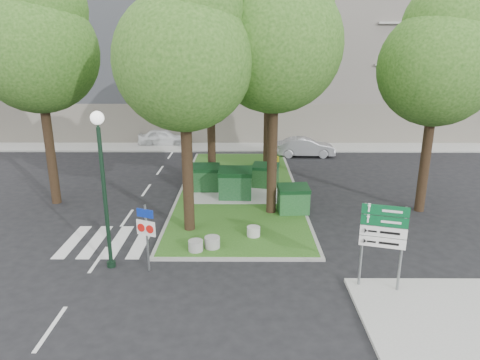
{
  "coord_description": "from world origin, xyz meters",
  "views": [
    {
      "loc": [
        0.68,
        -13.88,
        7.2
      ],
      "look_at": [
        0.59,
        3.3,
        2.0
      ],
      "focal_mm": 32.0,
      "sensor_mm": 36.0,
      "label": 1
    }
  ],
  "objects_px": {
    "directional_sign": "(383,234)",
    "car_silver": "(305,147)",
    "dumpster_d": "(293,199)",
    "dumpster_b": "(235,183)",
    "tree_median_mid": "(212,55)",
    "dumpster_c": "(265,176)",
    "dumpster_a": "(205,178)",
    "traffic_sign_pole": "(147,229)",
    "tree_median_far": "(270,30)",
    "bollard_mid": "(212,242)",
    "bollard_right": "(254,231)",
    "tree_median_near_right": "(277,31)",
    "car_white": "(163,137)",
    "tree_street_right": "(440,56)",
    "tree_median_near_left": "(186,48)",
    "street_lamp": "(102,173)",
    "bollard_left": "(196,246)",
    "litter_bin": "(276,161)"
  },
  "relations": [
    {
      "from": "tree_street_right",
      "to": "traffic_sign_pole",
      "type": "relative_size",
      "value": 4.22
    },
    {
      "from": "dumpster_c",
      "to": "street_lamp",
      "type": "bearing_deg",
      "value": -109.96
    },
    {
      "from": "dumpster_d",
      "to": "dumpster_b",
      "type": "bearing_deg",
      "value": 138.27
    },
    {
      "from": "dumpster_d",
      "to": "traffic_sign_pole",
      "type": "xyz_separation_m",
      "value": [
        -5.5,
        -5.23,
        0.79
      ]
    },
    {
      "from": "tree_median_mid",
      "to": "directional_sign",
      "type": "bearing_deg",
      "value": -62.23
    },
    {
      "from": "tree_median_near_right",
      "to": "car_white",
      "type": "relative_size",
      "value": 2.99
    },
    {
      "from": "dumpster_d",
      "to": "directional_sign",
      "type": "relative_size",
      "value": 0.54
    },
    {
      "from": "dumpster_b",
      "to": "tree_median_far",
      "type": "bearing_deg",
      "value": 72.41
    },
    {
      "from": "tree_median_near_right",
      "to": "bollard_mid",
      "type": "distance_m",
      "value": 8.91
    },
    {
      "from": "tree_median_near_left",
      "to": "car_silver",
      "type": "distance_m",
      "value": 16.18
    },
    {
      "from": "dumpster_d",
      "to": "car_silver",
      "type": "bearing_deg",
      "value": 74.75
    },
    {
      "from": "tree_median_mid",
      "to": "dumpster_c",
      "type": "xyz_separation_m",
      "value": [
        2.84,
        -0.76,
        -6.24
      ]
    },
    {
      "from": "bollard_mid",
      "to": "car_silver",
      "type": "relative_size",
      "value": 0.14
    },
    {
      "from": "street_lamp",
      "to": "car_white",
      "type": "height_order",
      "value": "street_lamp"
    },
    {
      "from": "bollard_mid",
      "to": "car_white",
      "type": "distance_m",
      "value": 19.38
    },
    {
      "from": "dumpster_d",
      "to": "traffic_sign_pole",
      "type": "height_order",
      "value": "traffic_sign_pole"
    },
    {
      "from": "bollard_mid",
      "to": "litter_bin",
      "type": "bearing_deg",
      "value": 74.43
    },
    {
      "from": "bollard_right",
      "to": "car_white",
      "type": "distance_m",
      "value": 18.87
    },
    {
      "from": "tree_street_right",
      "to": "tree_median_near_right",
      "type": "bearing_deg",
      "value": -175.91
    },
    {
      "from": "traffic_sign_pole",
      "to": "bollard_right",
      "type": "bearing_deg",
      "value": 58.51
    },
    {
      "from": "tree_median_far",
      "to": "bollard_left",
      "type": "relative_size",
      "value": 21.81
    },
    {
      "from": "dumpster_c",
      "to": "traffic_sign_pole",
      "type": "xyz_separation_m",
      "value": [
        -4.43,
        -9.1,
        0.79
      ]
    },
    {
      "from": "directional_sign",
      "to": "car_silver",
      "type": "bearing_deg",
      "value": 105.38
    },
    {
      "from": "street_lamp",
      "to": "bollard_left",
      "type": "bearing_deg",
      "value": 19.96
    },
    {
      "from": "tree_median_near_right",
      "to": "traffic_sign_pole",
      "type": "xyz_separation_m",
      "value": [
        -4.59,
        -5.35,
        -6.46
      ]
    },
    {
      "from": "tree_median_mid",
      "to": "car_white",
      "type": "relative_size",
      "value": 2.61
    },
    {
      "from": "tree_median_near_left",
      "to": "litter_bin",
      "type": "height_order",
      "value": "tree_median_near_left"
    },
    {
      "from": "bollard_right",
      "to": "litter_bin",
      "type": "xyz_separation_m",
      "value": [
        1.72,
        10.78,
        0.12
      ]
    },
    {
      "from": "dumpster_b",
      "to": "traffic_sign_pole",
      "type": "distance_m",
      "value": 7.82
    },
    {
      "from": "litter_bin",
      "to": "car_white",
      "type": "bearing_deg",
      "value": 141.03
    },
    {
      "from": "tree_median_mid",
      "to": "dumpster_d",
      "type": "distance_m",
      "value": 8.69
    },
    {
      "from": "car_silver",
      "to": "tree_median_near_left",
      "type": "bearing_deg",
      "value": 154.25
    },
    {
      "from": "tree_street_right",
      "to": "dumpster_d",
      "type": "distance_m",
      "value": 8.74
    },
    {
      "from": "street_lamp",
      "to": "tree_median_near_right",
      "type": "bearing_deg",
      "value": 40.48
    },
    {
      "from": "car_silver",
      "to": "car_white",
      "type": "bearing_deg",
      "value": 71.81
    },
    {
      "from": "dumpster_c",
      "to": "tree_median_near_left",
      "type": "bearing_deg",
      "value": -106.85
    },
    {
      "from": "tree_median_near_right",
      "to": "car_silver",
      "type": "xyz_separation_m",
      "value": [
        3.06,
        11.22,
        -7.31
      ]
    },
    {
      "from": "traffic_sign_pole",
      "to": "car_white",
      "type": "relative_size",
      "value": 0.62
    },
    {
      "from": "tree_street_right",
      "to": "dumpster_a",
      "type": "height_order",
      "value": "tree_street_right"
    },
    {
      "from": "car_silver",
      "to": "tree_median_mid",
      "type": "bearing_deg",
      "value": 138.58
    },
    {
      "from": "dumpster_d",
      "to": "tree_median_near_left",
      "type": "bearing_deg",
      "value": -161.46
    },
    {
      "from": "tree_median_near_right",
      "to": "tree_street_right",
      "type": "xyz_separation_m",
      "value": [
        7.0,
        0.5,
        -1.0
      ]
    },
    {
      "from": "directional_sign",
      "to": "car_white",
      "type": "relative_size",
      "value": 0.71
    },
    {
      "from": "tree_median_mid",
      "to": "litter_bin",
      "type": "relative_size",
      "value": 16.13
    },
    {
      "from": "dumpster_c",
      "to": "directional_sign",
      "type": "xyz_separation_m",
      "value": [
        2.99,
        -10.32,
        1.19
      ]
    },
    {
      "from": "dumpster_a",
      "to": "dumpster_d",
      "type": "bearing_deg",
      "value": -37.21
    },
    {
      "from": "street_lamp",
      "to": "car_white",
      "type": "relative_size",
      "value": 1.41
    },
    {
      "from": "tree_median_near_left",
      "to": "street_lamp",
      "type": "relative_size",
      "value": 1.95
    },
    {
      "from": "bollard_left",
      "to": "directional_sign",
      "type": "distance_m",
      "value": 6.67
    },
    {
      "from": "dumpster_a",
      "to": "traffic_sign_pole",
      "type": "distance_m",
      "value": 8.62
    }
  ]
}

